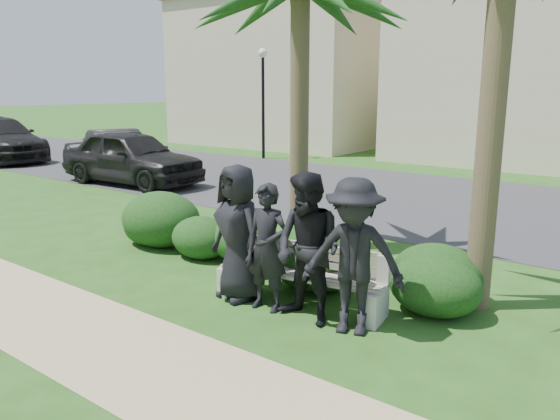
# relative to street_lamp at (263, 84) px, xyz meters

# --- Properties ---
(ground) EXTENTS (160.00, 160.00, 0.00)m
(ground) POSITION_rel_street_lamp_xyz_m (9.00, -12.00, -2.94)
(ground) COLOR #274C15
(ground) RESTS_ON ground
(footpath) EXTENTS (30.00, 1.60, 0.01)m
(footpath) POSITION_rel_street_lamp_xyz_m (9.00, -13.80, -2.94)
(footpath) COLOR tan
(footpath) RESTS_ON ground
(asphalt_street) EXTENTS (160.00, 8.00, 0.01)m
(asphalt_street) POSITION_rel_street_lamp_xyz_m (9.00, -4.00, -2.94)
(asphalt_street) COLOR #2D2D30
(asphalt_street) RESTS_ON ground
(stucco_bldg_left) EXTENTS (10.40, 8.40, 7.30)m
(stucco_bldg_left) POSITION_rel_street_lamp_xyz_m (-3.00, 6.00, 0.72)
(stucco_bldg_left) COLOR beige
(stucco_bldg_left) RESTS_ON ground
(stucco_bldg_right) EXTENTS (8.40, 8.40, 7.30)m
(stucco_bldg_right) POSITION_rel_street_lamp_xyz_m (8.00, 6.00, 0.72)
(stucco_bldg_right) COLOR beige
(stucco_bldg_right) RESTS_ON ground
(street_lamp) EXTENTS (0.36, 0.36, 4.29)m
(street_lamp) POSITION_rel_street_lamp_xyz_m (0.00, 0.00, 0.00)
(street_lamp) COLOR black
(street_lamp) RESTS_ON ground
(park_bench) EXTENTS (2.33, 0.86, 0.79)m
(park_bench) POSITION_rel_street_lamp_xyz_m (9.98, -11.58, -2.59)
(park_bench) COLOR #ABA18F
(park_bench) RESTS_ON ground
(man_a) EXTENTS (1.02, 0.79, 1.84)m
(man_a) POSITION_rel_street_lamp_xyz_m (9.15, -11.87, -2.03)
(man_a) COLOR black
(man_a) RESTS_ON ground
(man_b) EXTENTS (0.63, 0.44, 1.65)m
(man_b) POSITION_rel_street_lamp_xyz_m (9.69, -11.93, -2.12)
(man_b) COLOR black
(man_b) RESTS_ON ground
(man_c) EXTENTS (0.97, 0.80, 1.85)m
(man_c) POSITION_rel_street_lamp_xyz_m (10.33, -11.94, -2.02)
(man_c) COLOR black
(man_c) RESTS_ON ground
(man_d) EXTENTS (1.34, 1.02, 1.84)m
(man_d) POSITION_rel_street_lamp_xyz_m (10.91, -11.88, -2.03)
(man_d) COLOR black
(man_d) RESTS_ON ground
(hedge_a) EXTENTS (1.10, 0.91, 0.72)m
(hedge_a) POSITION_rel_street_lamp_xyz_m (6.13, -10.86, -2.58)
(hedge_a) COLOR #0E340F
(hedge_a) RESTS_ON ground
(hedge_b) EXTENTS (1.55, 1.28, 1.01)m
(hedge_b) POSITION_rel_street_lamp_xyz_m (6.31, -10.77, -2.44)
(hedge_b) COLOR #0E340F
(hedge_b) RESTS_ON ground
(hedge_c) EXTENTS (1.22, 1.00, 0.79)m
(hedge_c) POSITION_rel_street_lamp_xyz_m (8.15, -10.59, -2.55)
(hedge_c) COLOR #0E340F
(hedge_c) RESTS_ON ground
(hedge_d) EXTENTS (1.48, 1.22, 0.96)m
(hedge_d) POSITION_rel_street_lamp_xyz_m (9.74, -10.89, -2.46)
(hedge_d) COLOR #0E340F
(hedge_d) RESTS_ON ground
(hedge_e) EXTENTS (1.23, 1.01, 0.80)m
(hedge_e) POSITION_rel_street_lamp_xyz_m (11.32, -10.33, -2.54)
(hedge_e) COLOR #0E340F
(hedge_e) RESTS_ON ground
(hedge_f) EXTENTS (1.18, 0.97, 0.77)m
(hedge_f) POSITION_rel_street_lamp_xyz_m (11.47, -10.76, -2.56)
(hedge_f) COLOR #0E340F
(hedge_f) RESTS_ON ground
(hedge_extra) EXTENTS (1.10, 0.91, 0.72)m
(hedge_extra) POSITION_rel_street_lamp_xyz_m (7.43, -10.86, -2.58)
(hedge_extra) COLOR #0E340F
(hedge_extra) RESTS_ON ground
(car_a) EXTENTS (4.77, 2.15, 1.59)m
(car_a) POSITION_rel_street_lamp_xyz_m (0.65, -7.00, -2.15)
(car_a) COLOR black
(car_a) RESTS_ON ground
(car_b) EXTENTS (4.59, 3.17, 1.43)m
(car_b) POSITION_rel_street_lamp_xyz_m (-1.29, -6.05, -2.23)
(car_b) COLOR black
(car_b) RESTS_ON ground
(car_c) EXTENTS (5.94, 3.26, 1.63)m
(car_c) POSITION_rel_street_lamp_xyz_m (-7.91, -6.67, -2.13)
(car_c) COLOR black
(car_c) RESTS_ON ground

